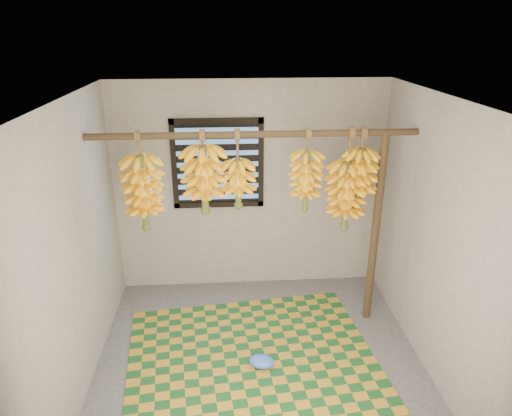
{
  "coord_description": "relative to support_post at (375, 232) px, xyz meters",
  "views": [
    {
      "loc": [
        -0.28,
        -3.31,
        2.92
      ],
      "look_at": [
        0.0,
        0.55,
        1.35
      ],
      "focal_mm": 32.0,
      "sensor_mm": 36.0,
      "label": 1
    }
  ],
  "objects": [
    {
      "name": "banana_bunch_d",
      "position": [
        -0.72,
        0.0,
        0.55
      ],
      "size": [
        0.31,
        0.31,
        0.8
      ],
      "color": "brown",
      "rests_on": "hanging_pole"
    },
    {
      "name": "banana_bunch_e",
      "position": [
        -0.32,
        0.0,
        0.39
      ],
      "size": [
        0.39,
        0.39,
        1.01
      ],
      "color": "brown",
      "rests_on": "hanging_pole"
    },
    {
      "name": "ceiling",
      "position": [
        -1.2,
        -0.7,
        1.4
      ],
      "size": [
        3.0,
        3.0,
        0.01
      ],
      "primitive_type": "cube",
      "color": "silver",
      "rests_on": "wall_back"
    },
    {
      "name": "wall_left",
      "position": [
        -2.71,
        -0.7,
        0.2
      ],
      "size": [
        0.01,
        3.0,
        2.4
      ],
      "primitive_type": "cube",
      "color": "gray",
      "rests_on": "floor"
    },
    {
      "name": "banana_bunch_b",
      "position": [
        -1.67,
        -0.0,
        0.58
      ],
      "size": [
        0.39,
        0.39,
        0.79
      ],
      "color": "brown",
      "rests_on": "hanging_pole"
    },
    {
      "name": "window",
      "position": [
        -1.55,
        0.78,
        0.5
      ],
      "size": [
        1.0,
        0.04,
        1.0
      ],
      "color": "black",
      "rests_on": "wall_back"
    },
    {
      "name": "hanging_pole",
      "position": [
        -1.2,
        0.0,
        1.0
      ],
      "size": [
        3.0,
        0.06,
        0.06
      ],
      "primitive_type": "cylinder",
      "rotation": [
        0.0,
        1.57,
        0.0
      ],
      "color": "#47361F",
      "rests_on": "wall_left"
    },
    {
      "name": "woven_mat",
      "position": [
        -1.27,
        -0.56,
        -0.99
      ],
      "size": [
        2.46,
        2.06,
        0.01
      ],
      "primitive_type": "cube",
      "rotation": [
        0.0,
        0.0,
        0.11
      ],
      "color": "#185122",
      "rests_on": "floor"
    },
    {
      "name": "support_post",
      "position": [
        0.0,
        0.0,
        0.0
      ],
      "size": [
        0.08,
        0.08,
        2.0
      ],
      "primitive_type": "cylinder",
      "color": "#47361F",
      "rests_on": "floor"
    },
    {
      "name": "floor",
      "position": [
        -1.2,
        -0.7,
        -1.0
      ],
      "size": [
        3.0,
        3.0,
        0.01
      ],
      "primitive_type": "cube",
      "color": "#494949",
      "rests_on": "ground"
    },
    {
      "name": "banana_bunch_f",
      "position": [
        -0.21,
        0.0,
        0.57
      ],
      "size": [
        0.32,
        0.32,
        0.77
      ],
      "color": "brown",
      "rests_on": "hanging_pole"
    },
    {
      "name": "plastic_bag",
      "position": [
        -1.19,
        -0.7,
        -0.94
      ],
      "size": [
        0.28,
        0.23,
        0.1
      ],
      "primitive_type": "ellipsoid",
      "rotation": [
        0.0,
        0.0,
        -0.27
      ],
      "color": "#3D6CE4",
      "rests_on": "woven_mat"
    },
    {
      "name": "banana_bunch_c",
      "position": [
        -1.36,
        0.0,
        0.54
      ],
      "size": [
        0.31,
        0.31,
        0.75
      ],
      "color": "brown",
      "rests_on": "hanging_pole"
    },
    {
      "name": "wall_back",
      "position": [
        -1.2,
        0.8,
        0.2
      ],
      "size": [
        3.0,
        0.01,
        2.4
      ],
      "primitive_type": "cube",
      "color": "gray",
      "rests_on": "floor"
    },
    {
      "name": "banana_bunch_a",
      "position": [
        -2.23,
        0.0,
        0.47
      ],
      "size": [
        0.36,
        0.36,
        0.94
      ],
      "color": "brown",
      "rests_on": "hanging_pole"
    },
    {
      "name": "wall_right",
      "position": [
        0.3,
        -0.7,
        0.2
      ],
      "size": [
        0.01,
        3.0,
        2.4
      ],
      "primitive_type": "cube",
      "color": "gray",
      "rests_on": "floor"
    }
  ]
}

